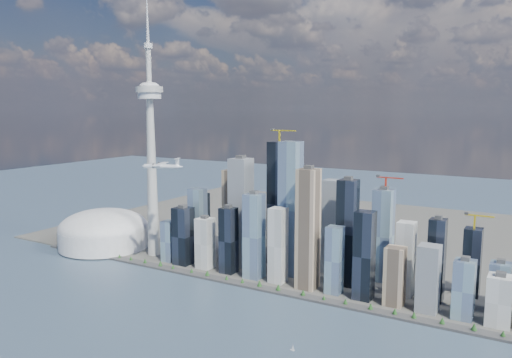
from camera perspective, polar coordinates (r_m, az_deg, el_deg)
The scene contains 9 objects.
ground at distance 712.75m, azimuth -9.99°, elevation -18.38°, with size 4000.00×4000.00×0.00m, color #313F56.
seawall at distance 900.75m, azimuth 0.54°, elevation -12.34°, with size 1100.00×22.00×4.00m, color #383838.
land at distance 1294.19m, azimuth 10.49°, elevation -6.14°, with size 1400.00×900.00×3.00m, color #4C4C47.
shoreline_trees at distance 898.41m, azimuth 0.54°, elevation -11.93°, with size 960.53×7.20×8.80m.
skyscraper_cluster at distance 924.58m, azimuth 6.46°, elevation -6.43°, with size 736.00×142.00×274.00m.
needle_tower at distance 1072.95m, azimuth -11.91°, elevation 3.60°, with size 56.00×56.00×550.50m.
dome_stadium at distance 1194.05m, azimuth -16.98°, elevation -5.69°, with size 200.00×200.00×86.00m.
airplane at distance 923.43m, azimuth -10.71°, elevation 1.49°, with size 76.14×68.18×19.21m.
sailboat_west at distance 694.22m, azimuth 4.22°, elevation -18.75°, with size 6.88×2.86×9.51m.
Camera 1 is at (417.01, -484.19, 315.71)m, focal length 35.00 mm.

